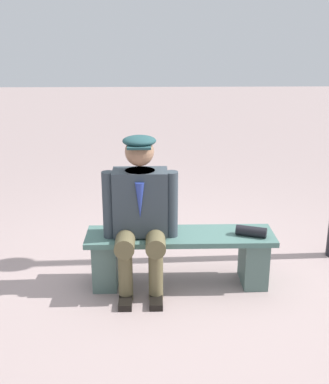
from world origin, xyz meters
name	(u,v)px	position (x,y,z in m)	size (l,w,h in m)	color
ground_plane	(180,283)	(0.00, 0.00, 0.00)	(30.00, 30.00, 0.00)	gray
bench	(180,253)	(0.00, 0.00, 0.27)	(1.49, 0.39, 0.43)	#446860
seated_man	(140,209)	(0.31, 0.06, 0.67)	(0.59, 0.54, 1.23)	#313B42
rolled_magazine	(251,231)	(-0.55, 0.05, 0.47)	(0.08, 0.08, 0.24)	black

